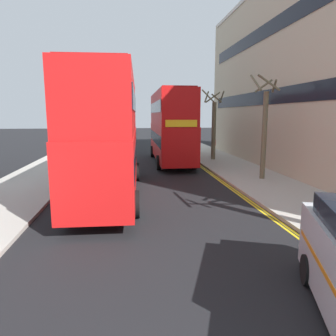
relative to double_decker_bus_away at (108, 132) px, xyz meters
name	(u,v)px	position (x,y,z in m)	size (l,w,h in m)	color
sidewalk_right	(260,181)	(8.43, 2.01, -2.96)	(4.00, 80.00, 0.14)	#ADA89E
sidewalk_left	(24,187)	(-4.57, 2.01, -2.96)	(4.00, 80.00, 0.14)	#ADA89E
kerb_line_outer	(237,191)	(6.33, 0.01, -3.03)	(0.10, 56.00, 0.01)	yellow
kerb_line_inner	(234,191)	(6.17, 0.01, -3.03)	(0.10, 56.00, 0.01)	yellow
double_decker_bus_away	(108,132)	(0.00, 0.00, 0.00)	(3.04, 10.87, 5.64)	red
double_decker_bus_oncoming	(171,125)	(4.26, 9.94, 0.00)	(2.87, 10.83, 5.64)	#B20F0F
pedestrian_far	(214,145)	(8.87, 13.70, -2.04)	(0.34, 0.22, 1.62)	#2D2D38
street_tree_mid	(264,128)	(8.63, 2.29, 0.04)	(1.33, 1.45, 5.94)	#6B6047
street_tree_far	(189,121)	(8.73, 25.49, 0.02)	(1.96, 1.98, 5.82)	#6B6047
street_tree_distant	(214,126)	(7.92, 10.46, -0.12)	(1.70, 1.92, 5.73)	#6B6047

